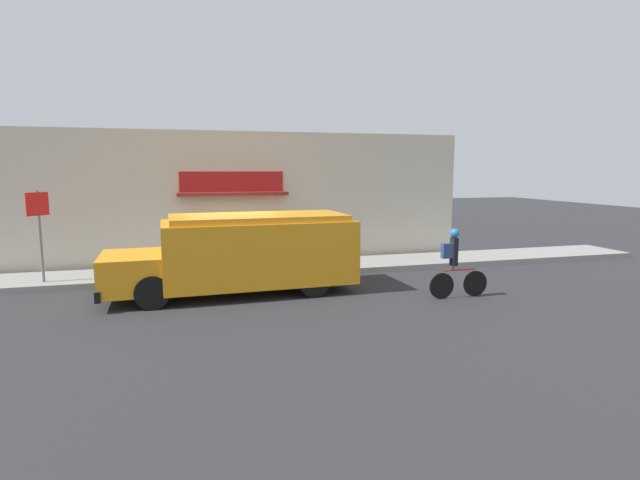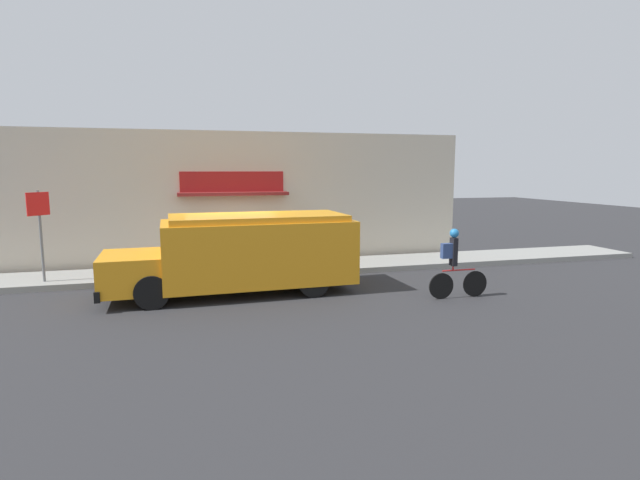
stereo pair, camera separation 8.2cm
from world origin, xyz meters
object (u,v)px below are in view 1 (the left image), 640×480
at_px(cyclist, 455,264).
at_px(stop_sign_post, 39,221).
at_px(school_bus, 243,252).
at_px(trash_bin, 203,251).

height_order(cyclist, stop_sign_post, stop_sign_post).
bearing_deg(stop_sign_post, school_bus, -20.97).
bearing_deg(stop_sign_post, cyclist, -21.05).
height_order(school_bus, stop_sign_post, stop_sign_post).
relative_size(school_bus, trash_bin, 6.53).
bearing_deg(cyclist, school_bus, 158.60).
distance_m(school_bus, stop_sign_post, 5.43).
xyz_separation_m(cyclist, trash_bin, (-5.73, 4.88, -0.20)).
xyz_separation_m(school_bus, cyclist, (4.86, -1.88, -0.20)).
bearing_deg(stop_sign_post, trash_bin, 14.45).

